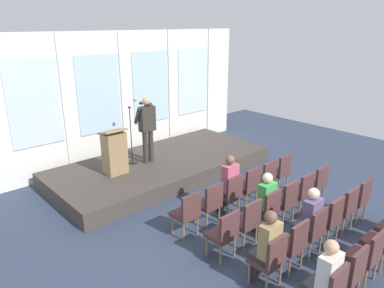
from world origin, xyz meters
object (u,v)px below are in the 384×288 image
object	(u,v)px
chair_r2_c1	(293,242)
audience_r1_c2	(265,199)
chair_r0_c5	(281,170)
audience_r0_c2	(228,182)
audience_r2_c2	(309,218)
chair_r2_c4	(345,206)
chair_r2_c5	(359,197)
chair_r1_c2	(267,209)
chair_r2_c0	(270,258)
chair_r3_c2	(368,254)
chair_r2_c2	(312,229)
lectern	(115,152)
chair_r1_c4	(302,190)
chair_r1_c1	(247,220)
chair_r3_c1	(350,271)
chair_r2_c3	(330,217)
chair_r0_c1	(210,202)
speaker	(147,125)
chair_r0_c2	(230,192)
chair_r1_c3	(285,199)
audience_r3_c0	(325,276)
mic_stand	(132,151)
audience_r2_c0	(267,244)
chair_r0_c0	(188,212)
chair_r3_c3	(383,239)
chair_r0_c4	(266,177)
chair_r0_c3	(249,184)
chair_r1_c0	(224,232)
chair_r1_c5	(317,182)

from	to	relation	value
chair_r2_c1	audience_r1_c2	bearing A→B (deg)	59.71
chair_r0_c5	audience_r1_c2	xyz separation A→B (m)	(-1.85, -0.89, 0.18)
audience_r0_c2	audience_r2_c2	size ratio (longest dim) A/B	1.05
chair_r2_c4	chair_r2_c5	xyz separation A→B (m)	(0.62, 0.00, 0.00)
chair_r0_c5	chair_r2_c5	size ratio (longest dim) A/B	1.00
chair_r1_c2	chair_r2_c0	bearing A→B (deg)	-141.75
chair_r3_c2	chair_r2_c2	bearing A→B (deg)	90.00
lectern	chair_r1_c4	size ratio (longest dim) A/B	1.23
chair_r1_c1	chair_r3_c1	world-z (taller)	same
chair_r3_c2	chair_r2_c3	bearing A→B (deg)	57.62
chair_r0_c1	audience_r0_c2	bearing A→B (deg)	7.27
chair_r3_c1	chair_r1_c1	bearing A→B (deg)	90.00
speaker	lectern	bearing A→B (deg)	-174.72
chair_r0_c2	chair_r1_c3	bearing A→B (deg)	-57.62
audience_r3_c0	chair_r1_c1	bearing A→B (deg)	71.68
mic_stand	audience_r2_c0	world-z (taller)	mic_stand
audience_r1_c2	chair_r2_c5	world-z (taller)	audience_r1_c2
audience_r1_c2	chair_r2_c2	bearing A→B (deg)	-90.00
chair_r0_c5	chair_r2_c1	world-z (taller)	same
chair_r0_c0	audience_r2_c0	bearing A→B (deg)	-90.00
audience_r0_c2	chair_r2_c3	xyz separation A→B (m)	(0.62, -2.02, -0.23)
lectern	chair_r2_c5	distance (m)	5.65
lectern	chair_r2_c4	bearing A→B (deg)	-63.77
chair_r2_c3	chair_r3_c1	size ratio (longest dim) A/B	1.00
chair_r1_c1	chair_r2_c5	distance (m)	2.65
chair_r1_c1	audience_r1_c2	xyz separation A→B (m)	(0.62, 0.08, 0.18)
lectern	chair_r3_c3	xyz separation A→B (m)	(1.74, -5.76, -0.43)
chair_r2_c4	chair_r2_c1	bearing A→B (deg)	180.00
chair_r3_c3	audience_r0_c2	bearing A→B (deg)	101.63
chair_r1_c2	chair_r3_c2	xyz separation A→B (m)	(0.00, -1.94, 0.00)
chair_r1_c1	chair_r2_c5	xyz separation A→B (m)	(2.46, -0.97, 0.00)
chair_r0_c4	chair_r0_c3	bearing A→B (deg)	180.00
chair_r1_c2	chair_r2_c2	size ratio (longest dim) A/B	1.00
lectern	chair_r0_c3	size ratio (longest dim) A/B	1.23
chair_r2_c0	audience_r1_c2	bearing A→B (deg)	40.57
speaker	chair_r0_c5	world-z (taller)	speaker
audience_r2_c0	chair_r0_c1	bearing A→B (deg)	71.69
chair_r0_c2	chair_r1_c0	distance (m)	1.57
chair_r2_c1	audience_r3_c0	size ratio (longest dim) A/B	0.72
chair_r0_c0	chair_r2_c1	bearing A→B (deg)	-72.41
chair_r3_c2	chair_r3_c3	distance (m)	0.62
chair_r0_c2	chair_r0_c0	bearing A→B (deg)	180.00
chair_r1_c1	audience_r2_c0	size ratio (longest dim) A/B	0.71
chair_r3_c3	chair_r0_c4	bearing A→B (deg)	78.06
chair_r2_c3	chair_r0_c1	bearing A→B (deg)	122.38
chair_r3_c2	mic_stand	bearing A→B (deg)	94.00
chair_r1_c5	chair_r0_c3	bearing A→B (deg)	141.75
chair_r1_c1	chair_r3_c3	size ratio (longest dim) A/B	1.00
speaker	audience_r2_c2	bearing A→B (deg)	-89.27
chair_r2_c5	chair_r3_c2	size ratio (longest dim) A/B	1.00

